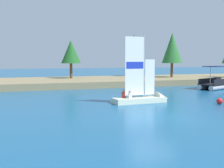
{
  "coord_description": "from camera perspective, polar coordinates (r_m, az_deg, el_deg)",
  "views": [
    {
      "loc": [
        -8.46,
        -16.48,
        3.64
      ],
      "look_at": [
        0.75,
        10.75,
        1.2
      ],
      "focal_mm": 47.05,
      "sensor_mm": 36.0,
      "label": 1
    }
  ],
  "objects": [
    {
      "name": "shoreline_tree_midleft",
      "position": [
        48.96,
        4.31,
        7.42
      ],
      "size": [
        2.39,
        2.39,
        6.95
      ],
      "color": "brown",
      "rests_on": "shore_bank"
    },
    {
      "name": "sailboat",
      "position": [
        25.05,
        6.93,
        -2.55
      ],
      "size": [
        5.15,
        1.78,
        6.26
      ],
      "rotation": [
        0.0,
        0.0,
        0.07
      ],
      "color": "silver",
      "rests_on": "ground"
    },
    {
      "name": "ground_plane",
      "position": [
        18.88,
        8.38,
        -6.31
      ],
      "size": [
        200.0,
        200.0,
        0.0
      ],
      "primitive_type": "plane",
      "color": "#195684"
    },
    {
      "name": "channel_buoy",
      "position": [
        25.29,
        20.18,
        -3.15
      ],
      "size": [
        0.5,
        0.5,
        0.5
      ],
      "primitive_type": "sphere",
      "color": "red",
      "rests_on": "ground"
    },
    {
      "name": "pontoon_boat",
      "position": [
        38.23,
        19.81,
        0.09
      ],
      "size": [
        6.27,
        4.33,
        2.81
      ],
      "rotation": [
        0.0,
        0.0,
        0.41
      ],
      "color": "#B2B2B7",
      "rests_on": "ground"
    },
    {
      "name": "shore_bank",
      "position": [
        41.94,
        -6.99,
        0.4
      ],
      "size": [
        80.0,
        12.78,
        0.82
      ],
      "primitive_type": "cube",
      "color": "#897A56",
      "rests_on": "ground"
    },
    {
      "name": "shoreline_tree_left",
      "position": [
        43.77,
        -8.0,
        6.17
      ],
      "size": [
        2.87,
        2.87,
        5.58
      ],
      "color": "brown",
      "rests_on": "shore_bank"
    },
    {
      "name": "shoreline_tree_centre",
      "position": [
        46.87,
        11.61,
        6.84
      ],
      "size": [
        3.15,
        3.15,
        6.89
      ],
      "color": "brown",
      "rests_on": "shore_bank"
    }
  ]
}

